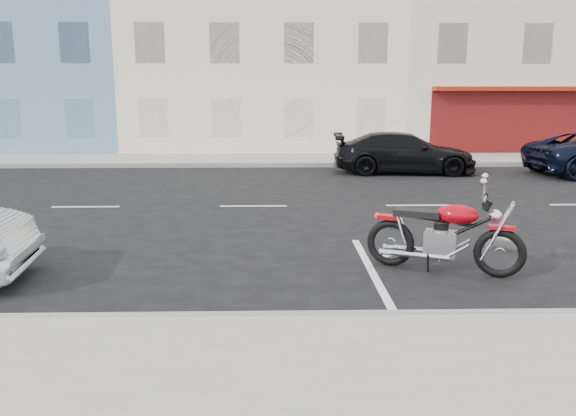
# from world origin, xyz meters

# --- Properties ---
(ground) EXTENTS (120.00, 120.00, 0.00)m
(ground) POSITION_xyz_m (0.00, 0.00, 0.00)
(ground) COLOR black
(ground) RESTS_ON ground
(sidewalk_far) EXTENTS (80.00, 3.40, 0.15)m
(sidewalk_far) POSITION_xyz_m (-5.00, 8.70, 0.07)
(sidewalk_far) COLOR gray
(sidewalk_far) RESTS_ON ground
(curb_far) EXTENTS (80.00, 0.12, 0.16)m
(curb_far) POSITION_xyz_m (-5.00, 7.00, 0.08)
(curb_far) COLOR gray
(curb_far) RESTS_ON ground
(bldg_blue) EXTENTS (12.00, 12.00, 13.00)m
(bldg_blue) POSITION_xyz_m (-14.00, 16.30, 6.50)
(bldg_blue) COLOR #597FA6
(bldg_blue) RESTS_ON ground
(bldg_cream) EXTENTS (12.00, 12.00, 11.50)m
(bldg_cream) POSITION_xyz_m (-2.00, 16.30, 5.75)
(bldg_cream) COLOR beige
(bldg_cream) RESTS_ON ground
(bldg_corner) EXTENTS (14.00, 12.00, 12.50)m
(bldg_corner) POSITION_xyz_m (11.00, 16.30, 6.25)
(bldg_corner) COLOR beige
(bldg_corner) RESTS_ON ground
(motorcycle) EXTENTS (2.22, 1.12, 1.18)m
(motorcycle) POSITION_xyz_m (1.85, -5.34, 0.54)
(motorcycle) COLOR black
(motorcycle) RESTS_ON ground
(car_far) EXTENTS (4.81, 2.24, 1.36)m
(car_far) POSITION_xyz_m (2.83, 5.45, 0.68)
(car_far) COLOR black
(car_far) RESTS_ON ground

